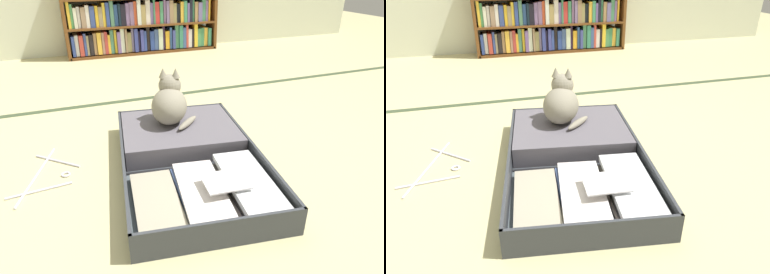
{
  "view_description": "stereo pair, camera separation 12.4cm",
  "coord_description": "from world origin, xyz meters",
  "views": [
    {
      "loc": [
        -0.32,
        -1.28,
        0.83
      ],
      "look_at": [
        0.14,
        -0.08,
        0.18
      ],
      "focal_mm": 32.09,
      "sensor_mm": 36.0,
      "label": 1
    },
    {
      "loc": [
        -0.21,
        -1.32,
        0.83
      ],
      "look_at": [
        0.14,
        -0.08,
        0.18
      ],
      "focal_mm": 32.09,
      "sensor_mm": 36.0,
      "label": 2
    }
  ],
  "objects": [
    {
      "name": "tatami_border",
      "position": [
        0.0,
        0.91,
        0.0
      ],
      "size": [
        4.8,
        0.05,
        0.0
      ],
      "color": "#3B4A30",
      "rests_on": "ground_plane"
    },
    {
      "name": "ground_plane",
      "position": [
        0.0,
        0.0,
        0.0
      ],
      "size": [
        10.0,
        10.0,
        0.0
      ],
      "primitive_type": "plane",
      "color": "#C3BB86"
    },
    {
      "name": "bookshelf",
      "position": [
        0.51,
        2.26,
        0.4
      ],
      "size": [
        1.54,
        0.24,
        0.82
      ],
      "color": "brown",
      "rests_on": "ground_plane"
    },
    {
      "name": "open_suitcase",
      "position": [
        0.16,
        0.02,
        0.05
      ],
      "size": [
        0.72,
        1.05,
        0.11
      ],
      "color": "#36393F",
      "rests_on": "ground_plane"
    },
    {
      "name": "clothes_hanger",
      "position": [
        -0.47,
        0.13,
        0.01
      ],
      "size": [
        0.3,
        0.45,
        0.01
      ],
      "color": "silver",
      "rests_on": "ground_plane"
    },
    {
      "name": "black_cat",
      "position": [
        0.15,
        0.24,
        0.21
      ],
      "size": [
        0.27,
        0.28,
        0.27
      ],
      "color": "gray",
      "rests_on": "open_suitcase"
    }
  ]
}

